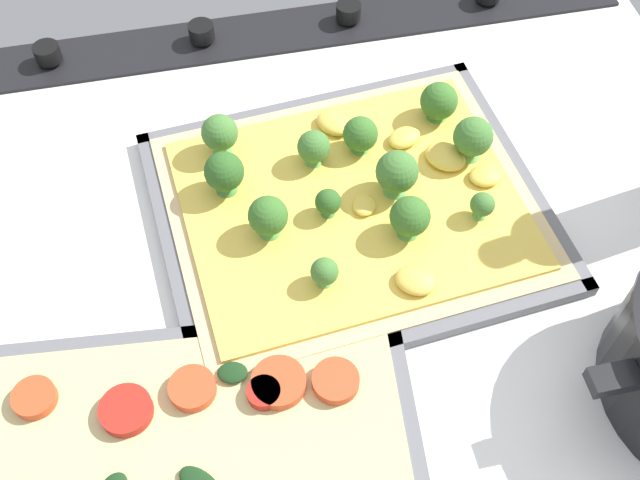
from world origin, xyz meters
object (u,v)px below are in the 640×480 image
(baking_tray_front, at_px, (351,212))
(veggie_pizza_back, at_px, (189,450))
(broccoli_pizza, at_px, (354,194))
(baking_tray_back, at_px, (192,454))

(baking_tray_front, height_order, veggie_pizza_back, veggie_pizza_back)
(broccoli_pizza, xyz_separation_m, veggie_pizza_back, (0.18, 0.21, -0.01))
(baking_tray_front, relative_size, baking_tray_back, 1.02)
(baking_tray_front, xyz_separation_m, baking_tray_back, (0.17, 0.20, 0.00))
(baking_tray_front, relative_size, veggie_pizza_back, 1.10)
(baking_tray_front, relative_size, broccoli_pizza, 1.07)
(baking_tray_front, bearing_deg, veggie_pizza_back, 49.00)
(baking_tray_back, bearing_deg, baking_tray_front, -130.75)
(broccoli_pizza, bearing_deg, veggie_pizza_back, 49.39)
(baking_tray_front, height_order, broccoli_pizza, broccoli_pizza)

